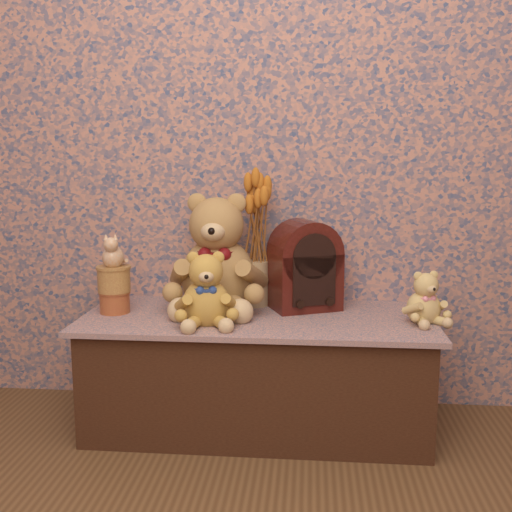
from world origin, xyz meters
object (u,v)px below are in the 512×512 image
(teddy_small, at_px, (424,295))
(ceramic_vase, at_px, (255,283))
(cat_figurine, at_px, (113,250))
(biscuit_tin_lower, at_px, (115,302))
(teddy_large, at_px, (218,247))
(teddy_medium, at_px, (206,285))
(cathedral_radio, at_px, (305,265))

(teddy_small, relative_size, ceramic_vase, 1.12)
(teddy_small, xyz_separation_m, cat_figurine, (-1.17, 0.03, 0.15))
(teddy_small, bearing_deg, biscuit_tin_lower, 157.05)
(teddy_large, xyz_separation_m, cat_figurine, (-0.39, -0.11, 0.00))
(teddy_medium, xyz_separation_m, biscuit_tin_lower, (-0.38, 0.12, -0.10))
(ceramic_vase, bearing_deg, teddy_small, -17.47)
(teddy_large, distance_m, cat_figurine, 0.41)
(teddy_medium, distance_m, cathedral_radio, 0.44)
(cathedral_radio, height_order, biscuit_tin_lower, cathedral_radio)
(cathedral_radio, height_order, cat_figurine, cathedral_radio)
(cathedral_radio, relative_size, cat_figurine, 2.66)
(cathedral_radio, relative_size, biscuit_tin_lower, 3.08)
(cat_figurine, bearing_deg, cathedral_radio, 2.13)
(teddy_medium, relative_size, teddy_small, 1.39)
(teddy_medium, height_order, biscuit_tin_lower, teddy_medium)
(teddy_large, height_order, teddy_medium, teddy_large)
(ceramic_vase, xyz_separation_m, biscuit_tin_lower, (-0.54, -0.17, -0.05))
(teddy_medium, height_order, cathedral_radio, cathedral_radio)
(teddy_small, xyz_separation_m, biscuit_tin_lower, (-1.17, 0.03, -0.06))
(teddy_medium, distance_m, biscuit_tin_lower, 0.41)
(biscuit_tin_lower, distance_m, cat_figurine, 0.21)
(teddy_small, distance_m, cathedral_radio, 0.47)
(biscuit_tin_lower, bearing_deg, teddy_large, 15.75)
(teddy_medium, bearing_deg, biscuit_tin_lower, 151.32)
(teddy_large, relative_size, ceramic_vase, 2.69)
(teddy_large, distance_m, cathedral_radio, 0.35)
(teddy_large, distance_m, teddy_small, 0.81)
(teddy_medium, relative_size, cathedral_radio, 0.81)
(cat_figurine, bearing_deg, teddy_small, -9.64)
(teddy_large, relative_size, teddy_medium, 1.72)
(teddy_large, bearing_deg, ceramic_vase, 21.25)
(cat_figurine, bearing_deg, teddy_large, 7.72)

